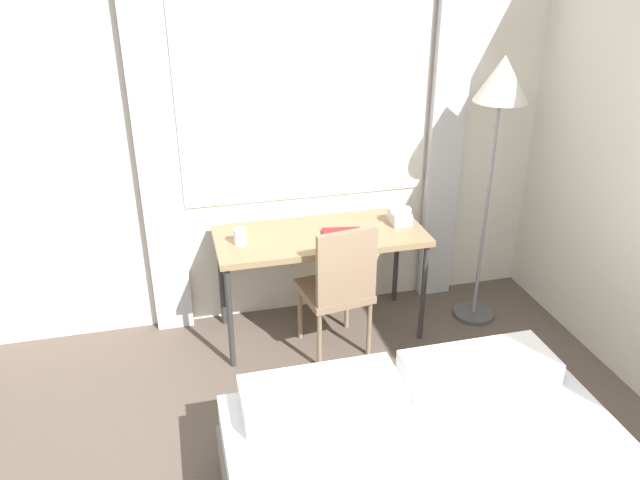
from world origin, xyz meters
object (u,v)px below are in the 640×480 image
(mug, at_px, (240,237))
(standing_lamp, at_px, (500,102))
(book, at_px, (342,234))
(telephone, at_px, (400,216))
(desk, at_px, (320,241))
(desk_chair, at_px, (339,285))

(mug, bearing_deg, standing_lamp, -1.81)
(book, bearing_deg, telephone, 14.14)
(mug, bearing_deg, telephone, 3.33)
(standing_lamp, bearing_deg, desk, 175.58)
(book, bearing_deg, standing_lamp, -0.37)
(telephone, bearing_deg, book, -165.86)
(desk_chair, distance_m, standing_lamp, 1.48)
(standing_lamp, height_order, mug, standing_lamp)
(desk_chair, xyz_separation_m, mug, (-0.56, 0.24, 0.28))
(desk, xyz_separation_m, book, (0.12, -0.08, 0.07))
(telephone, height_order, book, telephone)
(desk, height_order, book, book)
(telephone, relative_size, mug, 1.52)
(desk, relative_size, book, 5.01)
(standing_lamp, height_order, telephone, standing_lamp)
(desk_chair, bearing_deg, telephone, 23.28)
(desk, distance_m, standing_lamp, 1.40)
(book, distance_m, mug, 0.64)
(telephone, bearing_deg, standing_lamp, -11.37)
(desk_chair, xyz_separation_m, telephone, (0.49, 0.30, 0.28))
(telephone, distance_m, mug, 1.06)
(desk_chair, height_order, mug, desk_chair)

